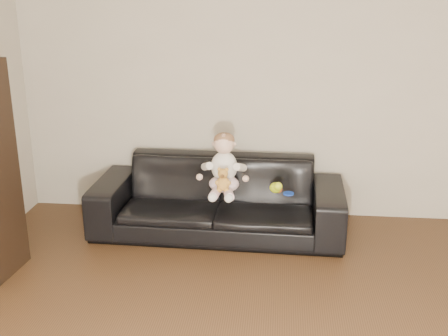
# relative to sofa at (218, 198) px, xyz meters

# --- Properties ---
(wall_back) EXTENTS (5.00, 0.00, 5.00)m
(wall_back) POSITION_rel_sofa_xyz_m (0.52, 0.50, 0.97)
(wall_back) COLOR #B8AE9A
(wall_back) RESTS_ON ground
(sofa) EXTENTS (2.29, 0.94, 0.66)m
(sofa) POSITION_rel_sofa_xyz_m (0.00, 0.00, 0.00)
(sofa) COLOR black
(sofa) RESTS_ON floor
(baby) EXTENTS (0.37, 0.45, 0.54)m
(baby) POSITION_rel_sofa_xyz_m (0.07, -0.12, 0.34)
(baby) COLOR white
(baby) RESTS_ON sofa
(teddy_bear) EXTENTS (0.12, 0.12, 0.21)m
(teddy_bear) POSITION_rel_sofa_xyz_m (0.08, -0.29, 0.28)
(teddy_bear) COLOR #C08936
(teddy_bear) RESTS_ON sofa
(toy_green) EXTENTS (0.15, 0.17, 0.09)m
(toy_green) POSITION_rel_sofa_xyz_m (0.53, -0.09, 0.15)
(toy_green) COLOR #C6E41A
(toy_green) RESTS_ON sofa
(toy_rattle) EXTENTS (0.09, 0.09, 0.07)m
(toy_rattle) POSITION_rel_sofa_xyz_m (0.55, -0.10, 0.14)
(toy_rattle) COLOR #D44718
(toy_rattle) RESTS_ON sofa
(toy_blue_disc) EXTENTS (0.12, 0.12, 0.01)m
(toy_blue_disc) POSITION_rel_sofa_xyz_m (0.64, -0.12, 0.11)
(toy_blue_disc) COLOR blue
(toy_blue_disc) RESTS_ON sofa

